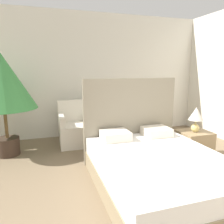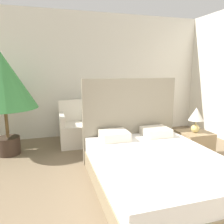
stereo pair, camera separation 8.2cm
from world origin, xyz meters
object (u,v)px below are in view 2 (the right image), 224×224
armchair_near_window_left (76,131)px  armchair_near_window_right (119,127)px  nightstand (194,145)px  table_lamp (196,116)px  potted_palm (3,83)px  bed (154,166)px

armchair_near_window_left → armchair_near_window_right: (0.97, -0.00, 0.00)m
nightstand → table_lamp: table_lamp is taller
armchair_near_window_left → table_lamp: size_ratio=2.08×
armchair_near_window_right → table_lamp: table_lamp is taller
armchair_near_window_right → potted_palm: size_ratio=0.49×
table_lamp → nightstand: bearing=52.2°
potted_palm → nightstand: potted_palm is taller
armchair_near_window_right → table_lamp: size_ratio=2.08×
armchair_near_window_right → potted_palm: (-2.28, -0.21, 1.05)m
potted_palm → nightstand: size_ratio=3.58×
armchair_near_window_right → table_lamp: bearing=-58.1°
bed → armchair_near_window_left: size_ratio=2.28×
armchair_near_window_left → table_lamp: table_lamp is taller
potted_palm → bed: bearing=-40.7°
armchair_near_window_right → table_lamp: 1.77m
bed → armchair_near_window_right: (0.15, 2.04, 0.01)m
nightstand → table_lamp: size_ratio=1.19×
nightstand → table_lamp: (-0.02, -0.03, 0.54)m
bed → table_lamp: bearing=29.6°
armchair_near_window_right → table_lamp: (0.96, -1.41, 0.49)m
potted_palm → table_lamp: 3.49m
armchair_near_window_left → armchair_near_window_right: same height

